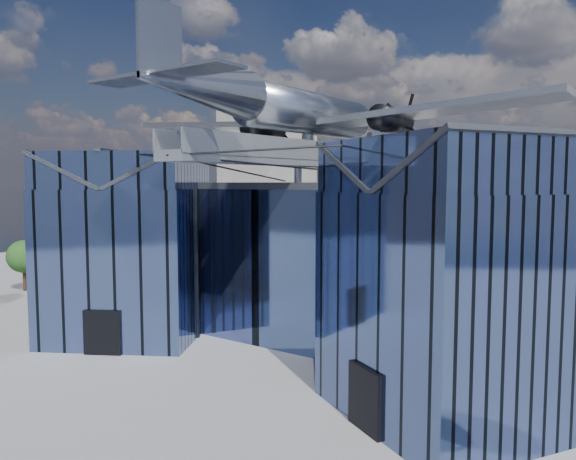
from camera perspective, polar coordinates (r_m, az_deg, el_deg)
The scene contains 4 objects.
ground_plane at distance 31.90m, azimuth -2.16°, elevation -13.25°, with size 120.00×120.00×0.00m, color gray.
museum at distance 35.36m, azimuth 3.62°, elevation -2.25°, with size 32.88×24.50×17.60m.
bg_towers at distance 76.35m, azimuth 22.82°, elevation 4.58°, with size 77.00×24.50×26.00m.
tree_side_w at distance 56.52m, azimuth -25.27°, elevation -2.47°, with size 3.88×3.88×4.65m.
Camera 1 is at (18.65, -23.90, 9.95)m, focal length 35.00 mm.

